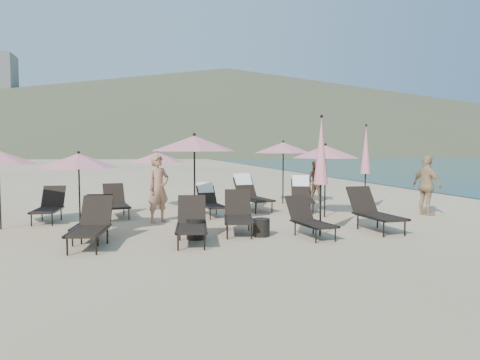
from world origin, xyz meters
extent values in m
plane|color=#D6BA8C|center=(0.00, 0.00, 0.00)|extent=(800.00, 800.00, 0.00)
cone|color=brown|center=(60.00, 300.00, 27.50)|extent=(690.00, 690.00, 55.00)
cone|color=brown|center=(190.00, 330.00, 16.00)|extent=(280.00, 280.00, 32.00)
cube|color=beige|center=(-45.00, 310.00, 19.00)|extent=(18.00, 16.00, 38.00)
cube|color=black|center=(-4.46, -0.40, 0.37)|extent=(0.84, 1.36, 0.05)
cube|color=black|center=(-4.34, 0.45, 0.68)|extent=(0.72, 0.57, 0.66)
cylinder|color=black|center=(-4.81, -0.89, 0.18)|extent=(0.04, 0.04, 0.36)
cylinder|color=black|center=(-4.66, 0.20, 0.18)|extent=(0.04, 0.04, 0.36)
cylinder|color=black|center=(-4.27, -0.97, 0.18)|extent=(0.04, 0.04, 0.36)
cylinder|color=black|center=(-4.11, 0.12, 0.18)|extent=(0.04, 0.04, 0.36)
cube|color=black|center=(-4.77, -0.30, 0.38)|extent=(0.25, 1.42, 0.04)
cube|color=black|center=(-4.14, -0.39, 0.38)|extent=(0.25, 1.42, 0.04)
cube|color=black|center=(-4.48, 0.43, 0.35)|extent=(0.80, 1.29, 0.05)
cube|color=black|center=(-4.36, 1.23, 0.65)|extent=(0.69, 0.55, 0.62)
cylinder|color=black|center=(-4.81, -0.03, 0.17)|extent=(0.04, 0.04, 0.34)
cylinder|color=black|center=(-4.66, 1.00, 0.17)|extent=(0.04, 0.04, 0.34)
cylinder|color=black|center=(-4.29, -0.11, 0.17)|extent=(0.04, 0.04, 0.34)
cylinder|color=black|center=(-4.14, 0.92, 0.17)|extent=(0.04, 0.04, 0.34)
cube|color=black|center=(-4.77, 0.52, 0.36)|extent=(0.24, 1.35, 0.04)
cube|color=black|center=(-4.17, 0.43, 0.36)|extent=(0.24, 1.35, 0.04)
cube|color=black|center=(-2.35, -0.49, 0.36)|extent=(0.80, 1.31, 0.05)
cube|color=black|center=(-2.23, 0.34, 0.66)|extent=(0.70, 0.55, 0.64)
cylinder|color=black|center=(-2.68, -0.96, 0.17)|extent=(0.04, 0.04, 0.35)
cylinder|color=black|center=(-2.54, 0.09, 0.17)|extent=(0.04, 0.04, 0.35)
cylinder|color=black|center=(-2.15, -1.03, 0.17)|extent=(0.04, 0.04, 0.35)
cylinder|color=black|center=(-2.01, 0.02, 0.17)|extent=(0.04, 0.04, 0.35)
cube|color=black|center=(-2.64, -0.39, 0.37)|extent=(0.23, 1.38, 0.04)
cube|color=black|center=(-2.03, -0.48, 0.37)|extent=(0.23, 1.38, 0.04)
cube|color=black|center=(-1.10, 0.43, 0.37)|extent=(0.89, 1.37, 0.05)
cube|color=black|center=(-0.93, 1.27, 0.68)|extent=(0.74, 0.60, 0.65)
cylinder|color=black|center=(-1.47, -0.03, 0.18)|extent=(0.04, 0.04, 0.36)
cylinder|color=black|center=(-1.26, 1.04, 0.18)|extent=(0.04, 0.04, 0.36)
cylinder|color=black|center=(-0.93, -0.14, 0.18)|extent=(0.04, 0.04, 0.36)
cylinder|color=black|center=(-0.72, 0.93, 0.18)|extent=(0.04, 0.04, 0.36)
cube|color=black|center=(-1.40, 0.55, 0.38)|extent=(0.32, 1.41, 0.04)
cube|color=black|center=(-0.78, 0.42, 0.38)|extent=(0.32, 1.41, 0.04)
cube|color=black|center=(0.51, -0.40, 0.33)|extent=(0.73, 1.20, 0.05)
cube|color=black|center=(0.41, 0.36, 0.61)|extent=(0.64, 0.50, 0.59)
cylinder|color=black|center=(0.33, -0.90, 0.16)|extent=(0.03, 0.03, 0.32)
cylinder|color=black|center=(0.20, 0.07, 0.16)|extent=(0.03, 0.03, 0.32)
cylinder|color=black|center=(0.82, -0.84, 0.16)|extent=(0.03, 0.03, 0.32)
cylinder|color=black|center=(0.69, 0.13, 0.16)|extent=(0.03, 0.03, 0.32)
cube|color=black|center=(0.22, -0.39, 0.34)|extent=(0.21, 1.27, 0.04)
cube|color=black|center=(0.79, -0.31, 0.34)|extent=(0.21, 1.27, 0.04)
cube|color=black|center=(2.38, -0.06, 0.39)|extent=(0.76, 1.37, 0.06)
cube|color=black|center=(2.33, 0.84, 0.72)|extent=(0.72, 0.54, 0.69)
cylinder|color=black|center=(2.13, -0.63, 0.19)|extent=(0.04, 0.04, 0.38)
cylinder|color=black|center=(2.06, 0.51, 0.19)|extent=(0.04, 0.04, 0.38)
cylinder|color=black|center=(2.70, -0.59, 0.19)|extent=(0.04, 0.04, 0.38)
cylinder|color=black|center=(2.64, 0.55, 0.19)|extent=(0.04, 0.04, 0.38)
cube|color=black|center=(2.05, -0.02, 0.40)|extent=(0.13, 1.50, 0.04)
cube|color=black|center=(2.71, 0.02, 0.40)|extent=(0.13, 1.50, 0.04)
cube|color=black|center=(-5.87, 3.36, 0.35)|extent=(0.73, 1.26, 0.05)
cube|color=black|center=(-5.81, 4.17, 0.65)|extent=(0.66, 0.51, 0.63)
cylinder|color=black|center=(-6.18, 2.88, 0.17)|extent=(0.04, 0.04, 0.34)
cylinder|color=black|center=(-6.09, 3.92, 0.17)|extent=(0.04, 0.04, 0.34)
cylinder|color=black|center=(-5.65, 2.83, 0.17)|extent=(0.04, 0.04, 0.34)
cylinder|color=black|center=(-5.57, 3.87, 0.17)|extent=(0.04, 0.04, 0.34)
cube|color=black|center=(-6.17, 3.43, 0.36)|extent=(0.15, 1.36, 0.04)
cube|color=black|center=(-5.57, 3.38, 0.36)|extent=(0.15, 1.36, 0.04)
cube|color=black|center=(-3.99, 3.87, 0.35)|extent=(0.80, 1.30, 0.05)
cube|color=black|center=(-4.12, 4.68, 0.65)|extent=(0.69, 0.55, 0.63)
cylinder|color=black|center=(-4.18, 3.33, 0.17)|extent=(0.04, 0.04, 0.34)
cylinder|color=black|center=(-4.33, 4.36, 0.17)|extent=(0.04, 0.04, 0.34)
cylinder|color=black|center=(-3.66, 3.41, 0.17)|extent=(0.04, 0.04, 0.34)
cylinder|color=black|center=(-3.81, 4.44, 0.17)|extent=(0.04, 0.04, 0.34)
cube|color=black|center=(-4.30, 3.88, 0.36)|extent=(0.24, 1.36, 0.04)
cube|color=black|center=(-3.70, 3.97, 0.36)|extent=(0.24, 1.36, 0.04)
cube|color=black|center=(-1.18, 3.44, 0.32)|extent=(0.71, 1.17, 0.05)
cube|color=black|center=(-1.27, 4.18, 0.60)|extent=(0.62, 0.49, 0.57)
cylinder|color=black|center=(-1.36, 2.95, 0.16)|extent=(0.03, 0.03, 0.32)
cylinder|color=black|center=(-1.48, 3.90, 0.16)|extent=(0.03, 0.03, 0.32)
cylinder|color=black|center=(-0.88, 3.01, 0.16)|extent=(0.03, 0.03, 0.32)
cylinder|color=black|center=(-1.00, 3.96, 0.16)|extent=(0.03, 0.03, 0.32)
cube|color=black|center=(-1.46, 3.45, 0.33)|extent=(0.19, 1.25, 0.04)
cube|color=black|center=(-0.91, 3.52, 0.33)|extent=(0.19, 1.25, 0.04)
cube|color=white|center=(-1.28, 4.31, 0.82)|extent=(0.53, 0.32, 0.35)
cube|color=black|center=(0.40, 4.33, 0.39)|extent=(0.93, 1.45, 0.06)
cube|color=black|center=(0.23, 5.22, 0.72)|extent=(0.78, 0.63, 0.69)
cylinder|color=black|center=(0.22, 3.73, 0.19)|extent=(0.04, 0.04, 0.38)
cylinder|color=black|center=(0.00, 4.86, 0.19)|extent=(0.04, 0.04, 0.38)
cylinder|color=black|center=(0.79, 3.83, 0.19)|extent=(0.04, 0.04, 0.38)
cylinder|color=black|center=(0.57, 4.97, 0.19)|extent=(0.04, 0.04, 0.38)
cube|color=black|center=(0.06, 4.32, 0.40)|extent=(0.32, 1.49, 0.04)
cube|color=black|center=(0.72, 4.45, 0.40)|extent=(0.32, 1.49, 0.04)
cube|color=white|center=(0.20, 5.38, 0.99)|extent=(0.65, 0.42, 0.42)
cube|color=black|center=(1.83, 3.84, 0.37)|extent=(0.99, 1.41, 0.05)
cube|color=black|center=(2.08, 4.66, 0.69)|extent=(0.77, 0.65, 0.66)
cylinder|color=black|center=(1.42, 3.41, 0.18)|extent=(0.04, 0.04, 0.36)
cylinder|color=black|center=(1.73, 4.46, 0.18)|extent=(0.04, 0.04, 0.36)
cylinder|color=black|center=(1.95, 3.25, 0.18)|extent=(0.04, 0.04, 0.36)
cylinder|color=black|center=(2.26, 4.30, 0.18)|extent=(0.04, 0.04, 0.36)
cube|color=black|center=(1.54, 3.98, 0.38)|extent=(0.45, 1.39, 0.04)
cube|color=black|center=(2.16, 3.80, 0.38)|extent=(0.45, 1.39, 0.04)
cube|color=white|center=(2.12, 4.81, 0.94)|extent=(0.64, 0.45, 0.40)
cylinder|color=black|center=(-4.79, 1.35, 0.93)|extent=(0.04, 0.04, 1.87)
cone|color=#D47A77|center=(-4.79, 1.35, 1.78)|extent=(1.87, 1.87, 0.34)
sphere|color=black|center=(-4.79, 1.35, 1.98)|extent=(0.07, 0.07, 0.07)
cylinder|color=black|center=(-1.90, 2.27, 1.16)|extent=(0.05, 0.05, 2.31)
cone|color=#D47A77|center=(-1.90, 2.27, 2.20)|extent=(2.31, 2.31, 0.42)
sphere|color=black|center=(-1.90, 2.27, 2.44)|extent=(0.09, 0.09, 0.09)
cylinder|color=black|center=(2.07, 2.63, 1.03)|extent=(0.04, 0.04, 2.06)
cone|color=#D47A77|center=(2.07, 2.63, 1.97)|extent=(2.06, 2.06, 0.37)
sphere|color=black|center=(2.07, 2.63, 2.18)|extent=(0.08, 0.08, 0.08)
cylinder|color=black|center=(-2.71, 5.58, 0.93)|extent=(0.04, 0.04, 1.85)
cone|color=#D47A77|center=(-2.71, 5.58, 1.76)|extent=(1.85, 1.85, 0.34)
sphere|color=black|center=(-2.71, 5.58, 1.96)|extent=(0.07, 0.07, 0.07)
cylinder|color=black|center=(1.92, 6.12, 1.09)|extent=(0.05, 0.05, 2.19)
cone|color=#D47A77|center=(1.92, 6.12, 2.09)|extent=(2.19, 2.19, 0.40)
sphere|color=black|center=(1.92, 6.12, 2.31)|extent=(0.08, 0.08, 0.08)
cylinder|color=black|center=(-6.85, 2.57, 0.97)|extent=(0.04, 0.04, 1.93)
cylinder|color=black|center=(0.78, -0.08, 0.61)|extent=(0.04, 0.04, 1.23)
cone|color=#D47A77|center=(0.78, -0.08, 2.01)|extent=(0.33, 0.33, 1.56)
sphere|color=black|center=(0.78, -0.08, 2.82)|extent=(0.08, 0.08, 0.08)
cylinder|color=black|center=(4.00, 3.77, 0.61)|extent=(0.04, 0.04, 1.23)
cone|color=#D47A77|center=(4.00, 3.77, 2.01)|extent=(0.33, 0.33, 1.56)
sphere|color=black|center=(4.00, 3.77, 2.82)|extent=(0.08, 0.08, 0.08)
cylinder|color=black|center=(-2.15, 0.17, 0.23)|extent=(0.45, 0.45, 0.46)
cylinder|color=black|center=(-0.61, 0.15, 0.21)|extent=(0.41, 0.41, 0.42)
imported|color=#A47659|center=(-2.85, 2.82, 0.95)|extent=(0.83, 0.76, 1.90)
imported|color=#966C4D|center=(3.34, 6.33, 0.79)|extent=(0.96, 0.97, 1.58)
imported|color=tan|center=(5.28, 2.27, 0.93)|extent=(0.66, 1.16, 1.86)
camera|label=1|loc=(-3.60, -10.35, 2.09)|focal=35.00mm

